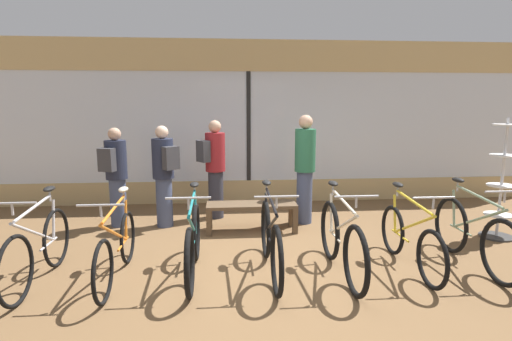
# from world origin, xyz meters

# --- Properties ---
(ground_plane) EXTENTS (24.00, 24.00, 0.00)m
(ground_plane) POSITION_xyz_m (0.00, 0.00, 0.00)
(ground_plane) COLOR brown
(shop_back_wall) EXTENTS (12.00, 0.08, 3.20)m
(shop_back_wall) POSITION_xyz_m (0.00, 3.25, 1.64)
(shop_back_wall) COLOR tan
(shop_back_wall) RESTS_ON ground_plane
(bicycle_far_left) EXTENTS (0.46, 1.71, 1.04)m
(bicycle_far_left) POSITION_xyz_m (-2.57, -0.28, 0.40)
(bicycle_far_left) COLOR black
(bicycle_far_left) RESTS_ON ground_plane
(bicycle_left) EXTENTS (0.46, 1.71, 1.01)m
(bicycle_left) POSITION_xyz_m (-1.72, -0.27, 0.38)
(bicycle_left) COLOR black
(bicycle_left) RESTS_ON ground_plane
(bicycle_center_left) EXTENTS (0.46, 1.75, 1.05)m
(bicycle_center_left) POSITION_xyz_m (-0.87, -0.22, 0.40)
(bicycle_center_left) COLOR black
(bicycle_center_left) RESTS_ON ground_plane
(bicycle_center) EXTENTS (0.46, 1.82, 1.06)m
(bicycle_center) POSITION_xyz_m (0.03, -0.25, 0.41)
(bicycle_center) COLOR black
(bicycle_center) RESTS_ON ground_plane
(bicycle_center_right) EXTENTS (0.46, 1.77, 1.06)m
(bicycle_center_right) POSITION_xyz_m (0.84, -0.35, 0.41)
(bicycle_center_right) COLOR black
(bicycle_center_right) RESTS_ON ground_plane
(bicycle_right) EXTENTS (0.46, 1.67, 1.01)m
(bicycle_right) POSITION_xyz_m (1.72, -0.25, 0.37)
(bicycle_right) COLOR black
(bicycle_right) RESTS_ON ground_plane
(bicycle_far_right) EXTENTS (0.46, 1.76, 1.06)m
(bicycle_far_right) POSITION_xyz_m (2.53, -0.25, 0.41)
(bicycle_far_right) COLOR black
(bicycle_far_right) RESTS_ON ground_plane
(accessory_rack) EXTENTS (0.48, 0.48, 1.78)m
(accessory_rack) POSITION_xyz_m (3.57, 0.75, 0.73)
(accessory_rack) COLOR #333333
(accessory_rack) RESTS_ON ground_plane
(display_bench) EXTENTS (1.40, 0.44, 0.45)m
(display_bench) POSITION_xyz_m (-0.08, 1.35, 0.37)
(display_bench) COLOR brown
(display_bench) RESTS_ON ground_plane
(customer_near_rack) EXTENTS (0.56, 0.51, 1.70)m
(customer_near_rack) POSITION_xyz_m (-0.66, 2.15, 0.92)
(customer_near_rack) COLOR #2D2D38
(customer_near_rack) RESTS_ON ground_plane
(customer_by_window) EXTENTS (0.43, 0.55, 1.61)m
(customer_by_window) POSITION_xyz_m (-2.23, 1.79, 0.87)
(customer_by_window) COLOR #424C6B
(customer_by_window) RESTS_ON ground_plane
(customer_mid_floor) EXTENTS (0.48, 0.48, 1.80)m
(customer_mid_floor) POSITION_xyz_m (0.83, 1.73, 0.95)
(customer_mid_floor) COLOR #424C6B
(customer_mid_floor) RESTS_ON ground_plane
(customer_near_bench) EXTENTS (0.53, 0.55, 1.64)m
(customer_near_bench) POSITION_xyz_m (-1.46, 1.71, 0.88)
(customer_near_bench) COLOR #424C6B
(customer_near_bench) RESTS_ON ground_plane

